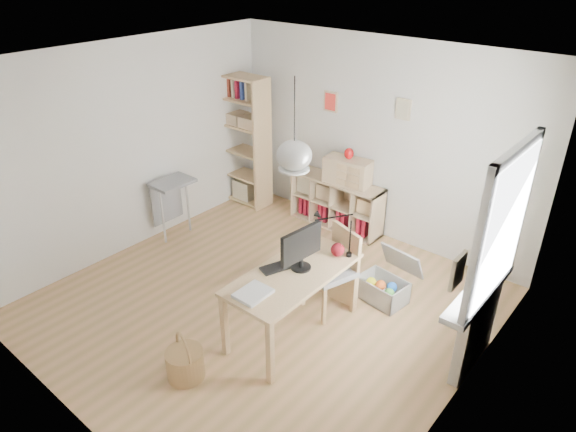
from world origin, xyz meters
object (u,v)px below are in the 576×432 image
Objects in this scene: chair at (334,265)px; cube_shelf at (337,206)px; monitor at (301,247)px; storage_chest at (386,285)px; desk at (293,280)px; tall_bookshelf at (244,136)px; drawer_chest at (348,171)px.

cube_shelf is at bearing 142.25° from chair.
storage_chest is at bearing 72.92° from monitor.
chair is at bearing -55.89° from cube_shelf.
cube_shelf is (-1.02, 2.23, -0.36)m from desk.
chair is at bearing -26.73° from tall_bookshelf.
cube_shelf is 2.19× the size of drawer_chest.
tall_bookshelf is (-1.56, -0.28, 0.79)m from cube_shelf.
drawer_chest is at bearing 7.83° from tall_bookshelf.
desk is 0.75× the size of tall_bookshelf.
cube_shelf is 0.70× the size of tall_bookshelf.
desk is 0.62m from chair.
chair is 0.68m from monitor.
cube_shelf is 1.77m from tall_bookshelf.
tall_bookshelf is at bearing 172.61° from storage_chest.
monitor reaches higher than cube_shelf.
storage_chest is at bearing -45.67° from drawer_chest.
tall_bookshelf is 3.28m from storage_chest.
storage_chest is at bearing 67.81° from desk.
desk is 2.26× the size of storage_chest.
monitor reaches higher than desk.
chair is 1.46× the size of storage_chest.
storage_chest is 1.83m from drawer_chest.
drawer_chest is (-0.85, 2.09, -0.10)m from monitor.
chair is 1.52× the size of drawer_chest.
monitor is at bearing 83.59° from desk.
monitor reaches higher than chair.
storage_chest is 1.04× the size of drawer_chest.
desk is 2.48m from cube_shelf.
cube_shelf is 2.47m from monitor.
monitor reaches higher than storage_chest.
tall_bookshelf reaches higher than chair.
desk is at bearing -79.06° from chair.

